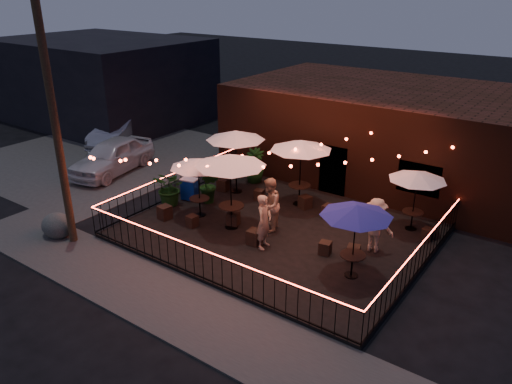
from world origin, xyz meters
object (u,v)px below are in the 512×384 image
cafe_table_1 (236,136)px  cooler (190,189)px  cafe_table_5 (418,176)px  boulder (57,226)px  cafe_table_4 (357,212)px  cafe_table_0 (198,164)px  cafe_table_3 (301,146)px  cafe_table_2 (230,161)px  utility_pole (56,129)px

cafe_table_1 → cooler: size_ratio=3.08×
cafe_table_1 → cafe_table_5: (7.12, 0.92, -0.41)m
cafe_table_1 → boulder: bearing=-113.5°
cafe_table_4 → cafe_table_0: bearing=175.5°
cafe_table_3 → boulder: cafe_table_3 is taller
cafe_table_0 → cafe_table_1: size_ratio=0.93×
cafe_table_0 → cafe_table_4: (6.45, -0.51, 0.05)m
cafe_table_1 → cafe_table_2: 3.27m
utility_pole → cafe_table_5: 11.95m
cafe_table_0 → cafe_table_2: 1.62m
cafe_table_0 → cafe_table_3: (2.49, 3.05, 0.34)m
cafe_table_1 → cafe_table_5: 7.19m
utility_pole → cafe_table_2: (3.94, 3.80, -1.36)m
cafe_table_5 → boulder: bearing=-143.2°
cafe_table_0 → boulder: bearing=-128.6°
utility_pole → cafe_table_3: utility_pole is taller
boulder → cafe_table_5: bearing=36.8°
cafe_table_3 → utility_pole: bearing=-125.1°
cafe_table_1 → cafe_table_5: bearing=7.3°
utility_pole → cafe_table_4: (8.82, 3.36, -1.73)m
cafe_table_1 → cafe_table_3: 2.82m
cafe_table_2 → cooler: cafe_table_2 is taller
cafe_table_1 → cooler: (-1.05, -1.69, -1.97)m
cafe_table_0 → cafe_table_1: bearing=96.5°
utility_pole → cooler: 5.97m
cafe_table_4 → cafe_table_5: 4.06m
utility_pole → cafe_table_2: utility_pole is taller
cafe_table_3 → cafe_table_5: bearing=6.3°
cafe_table_2 → cafe_table_3: cafe_table_2 is taller
utility_pole → cafe_table_5: bearing=38.8°
cafe_table_4 → boulder: (-9.59, -3.43, -1.87)m
cafe_table_3 → cooler: size_ratio=3.02×
utility_pole → cafe_table_5: size_ratio=3.66×
cafe_table_1 → cafe_table_4: 7.43m
cafe_table_1 → cafe_table_3: size_ratio=1.02×
cafe_table_2 → cafe_table_3: (0.93, 3.12, -0.09)m
utility_pole → cafe_table_4: size_ratio=3.13×
cafe_table_3 → cooler: 4.81m
utility_pole → cafe_table_2: size_ratio=2.93×
cafe_table_0 → cafe_table_5: bearing=27.3°
cafe_table_4 → boulder: 10.35m
utility_pole → cafe_table_3: size_ratio=3.04×
utility_pole → cafe_table_5: utility_pole is taller
utility_pole → cafe_table_3: 8.58m
cafe_table_3 → cafe_table_1: bearing=-171.1°
cooler → boulder: (-1.79, -4.85, -0.19)m
boulder → cafe_table_1: bearing=66.5°
cafe_table_0 → cafe_table_3: size_ratio=0.95×
cafe_table_4 → cafe_table_5: size_ratio=1.17×
cafe_table_2 → cafe_table_4: (4.88, -0.43, -0.38)m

